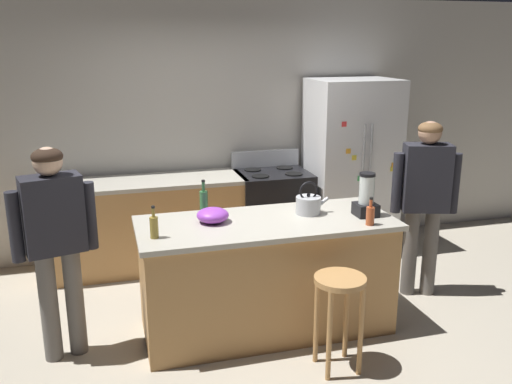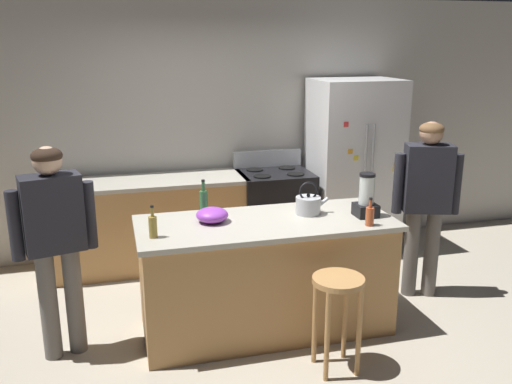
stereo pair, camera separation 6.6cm
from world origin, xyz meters
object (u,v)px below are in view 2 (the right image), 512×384
at_px(kitchen_island, 266,275).
at_px(person_by_island_left, 55,233).
at_px(person_by_sink_right, 426,193).
at_px(blender_appliance, 366,198).
at_px(bottle_olive_oil, 204,201).
at_px(mixing_bowl, 212,215).
at_px(bottle_vinegar, 153,226).
at_px(tea_kettle, 308,204).
at_px(refrigerator, 353,167).
at_px(bottle_cooking_sauce, 370,215).
at_px(stove_range, 274,213).
at_px(bar_stool, 338,299).

bearing_deg(kitchen_island, person_by_island_left, 179.08).
height_order(person_by_sink_right, blender_appliance, person_by_sink_right).
relative_size(bottle_olive_oil, mixing_bowl, 1.11).
height_order(person_by_sink_right, bottle_vinegar, person_by_sink_right).
xyz_separation_m(bottle_vinegar, tea_kettle, (1.25, 0.23, -0.01)).
relative_size(kitchen_island, person_by_island_left, 1.27).
xyz_separation_m(person_by_sink_right, bottle_vinegar, (-2.41, -0.39, 0.04)).
height_order(refrigerator, bottle_cooking_sauce, refrigerator).
bearing_deg(person_by_island_left, kitchen_island, -0.92).
distance_m(refrigerator, blender_appliance, 1.71).
relative_size(blender_appliance, tea_kettle, 1.26).
xyz_separation_m(bottle_vinegar, mixing_bowl, (0.47, 0.23, -0.03)).
bearing_deg(bottle_cooking_sauce, stove_range, 95.97).
relative_size(bottle_olive_oil, bottle_cooking_sauce, 1.28).
xyz_separation_m(person_by_island_left, person_by_sink_right, (3.08, 0.21, 0.01)).
height_order(bar_stool, bottle_olive_oil, bottle_olive_oil).
xyz_separation_m(bar_stool, mixing_bowl, (-0.73, 0.76, 0.43)).
bearing_deg(tea_kettle, mixing_bowl, -179.87).
bearing_deg(person_by_sink_right, bar_stool, -142.90).
bearing_deg(bar_stool, blender_appliance, 51.39).
bearing_deg(tea_kettle, bottle_olive_oil, 163.33).
bearing_deg(blender_appliance, stove_range, 99.25).
xyz_separation_m(bottle_cooking_sauce, mixing_bowl, (-1.13, 0.39, -0.02)).
distance_m(bar_stool, bottle_cooking_sauce, 0.71).
relative_size(kitchen_island, person_by_sink_right, 1.25).
relative_size(bar_stool, mixing_bowl, 2.84).
height_order(refrigerator, tea_kettle, refrigerator).
xyz_separation_m(stove_range, mixing_bowl, (-0.94, -1.45, 0.50)).
height_order(bottle_cooking_sauce, tea_kettle, tea_kettle).
distance_m(bar_stool, tea_kettle, 0.89).
bearing_deg(person_by_sink_right, refrigerator, 95.44).
xyz_separation_m(kitchen_island, person_by_island_left, (-1.55, 0.02, 0.49)).
xyz_separation_m(stove_range, bottle_vinegar, (-1.40, -1.68, 0.53)).
bearing_deg(bottle_vinegar, kitchen_island, 9.98).
bearing_deg(bottle_cooking_sauce, bar_stool, -136.92).
distance_m(blender_appliance, bottle_olive_oil, 1.29).
distance_m(stove_range, person_by_sink_right, 1.71).
bearing_deg(person_by_island_left, bottle_cooking_sauce, -8.33).
height_order(bottle_cooking_sauce, bottle_vinegar, bottle_vinegar).
relative_size(refrigerator, bar_stool, 2.67).
xyz_separation_m(person_by_island_left, mixing_bowl, (1.14, 0.05, 0.02)).
relative_size(bottle_cooking_sauce, bottle_vinegar, 0.92).
xyz_separation_m(mixing_bowl, tea_kettle, (0.78, 0.00, 0.02)).
relative_size(kitchen_island, bottle_vinegar, 8.45).
xyz_separation_m(bottle_olive_oil, mixing_bowl, (0.02, -0.24, -0.05)).
bearing_deg(blender_appliance, bottle_vinegar, -177.84).
height_order(kitchen_island, person_by_island_left, person_by_island_left).
relative_size(person_by_sink_right, mixing_bowl, 6.46).
height_order(stove_range, tea_kettle, tea_kettle).
bearing_deg(person_by_island_left, bottle_vinegar, -14.83).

